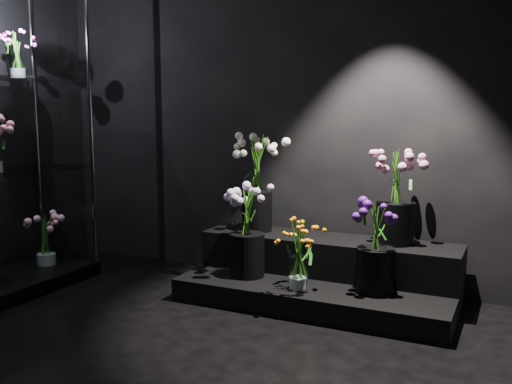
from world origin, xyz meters
The scene contains 11 objects.
floor centered at (0.00, 0.00, 0.00)m, with size 4.00×4.00×0.00m, color black.
wall_back centered at (0.00, 2.00, 1.40)m, with size 4.00×4.00×0.00m, color black.
display_riser centered at (0.59, 1.61, 0.18)m, with size 1.95×0.87×0.43m.
display_case centered at (-1.65, 0.86, 1.19)m, with size 0.65×1.08×2.38m.
bouquet_orange_bells centered at (0.53, 1.27, 0.41)m, with size 0.34×0.34×0.48m.
bouquet_lilac centered at (0.08, 1.39, 0.55)m, with size 0.46×0.46×0.68m.
bouquet_purple centered at (1.03, 1.43, 0.51)m, with size 0.34×0.34×0.63m.
bouquet_cream_roses centered at (0.00, 1.74, 0.89)m, with size 0.45×0.45×0.78m.
bouquet_pink_roses centered at (1.08, 1.77, 0.80)m, with size 0.39×0.39×0.67m.
bouquet_case_magenta centered at (-1.70, 0.99, 1.82)m, with size 0.23×0.23×0.35m.
bouquet_case_base_pink centered at (-1.65, 1.12, 0.33)m, with size 0.39×0.39×0.42m.
Camera 1 is at (1.90, -2.30, 1.40)m, focal length 40.00 mm.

